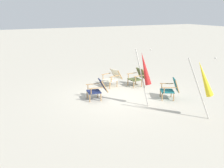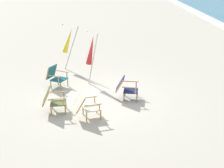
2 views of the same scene
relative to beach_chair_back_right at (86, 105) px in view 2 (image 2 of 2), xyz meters
name	(u,v)px [view 2 (image 2 of 2)]	position (x,y,z in m)	size (l,w,h in m)	color
ground_plane	(96,98)	(-1.46, 0.30, -0.42)	(80.00, 80.00, 0.00)	#B7AF9E
beach_chair_back_right	(86,105)	(0.00, 0.00, 0.00)	(0.75, 0.90, 0.77)	beige
beach_chair_front_left	(53,100)	(-0.46, -1.03, 0.01)	(0.63, 0.76, 0.80)	#515B33
beach_chair_back_left	(56,76)	(-2.58, -1.20, 0.01)	(0.82, 0.86, 0.82)	#196066
beach_chair_mid_center	(126,87)	(-1.34, 1.32, 0.00)	(0.69, 0.84, 0.78)	#19234C
umbrella_furled_yellow	(69,41)	(-4.52, -0.83, 0.87)	(0.55, 0.81, 1.98)	#B7B2A8
umbrella_furled_red	(91,50)	(-2.74, 0.15, 0.93)	(0.51, 0.54, 2.07)	#B7B2A8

